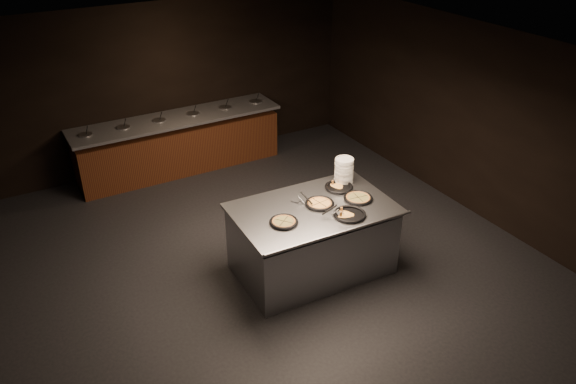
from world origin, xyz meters
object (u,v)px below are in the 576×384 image
Objects in this scene: pan_veggie_whole at (284,222)px; pan_cheese_whole at (320,203)px; plate_stack at (344,170)px; serving_counter at (312,241)px.

pan_cheese_whole is (0.62, 0.15, 0.00)m from pan_veggie_whole.
pan_cheese_whole is at bearing -149.52° from plate_stack.
serving_counter is 5.91× the size of pan_veggie_whole.
plate_stack is at bearing 22.73° from pan_veggie_whole.
plate_stack is 1.36m from pan_veggie_whole.
serving_counter is 1.08m from plate_stack.
pan_veggie_whole is at bearing -166.22° from pan_cheese_whole.
serving_counter is 6.12× the size of plate_stack.
pan_cheese_whole reaches higher than serving_counter.
plate_stack reaches higher than pan_veggie_whole.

